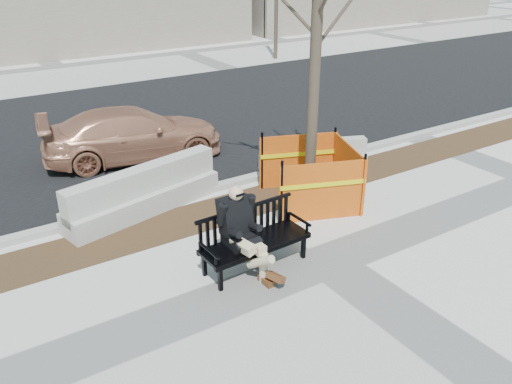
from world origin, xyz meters
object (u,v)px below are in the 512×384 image
sedan (136,158)px  jersey_barrier_right (312,169)px  bench (255,266)px  seated_man (241,270)px  tree_fence (308,201)px  jersey_barrier_left (146,211)px

sedan → jersey_barrier_right: 4.47m
bench → seated_man: (-0.26, 0.04, 0.00)m
bench → tree_fence: (2.27, 1.47, 0.00)m
sedan → jersey_barrier_left: bearing=172.5°
jersey_barrier_left → jersey_barrier_right: 4.23m
bench → jersey_barrier_left: size_ratio=0.57×
sedan → seated_man: bearing=-174.0°
jersey_barrier_left → tree_fence: bearing=-38.0°
seated_man → jersey_barrier_right: 4.62m
bench → jersey_barrier_left: bearing=103.2°
sedan → jersey_barrier_right: (3.31, -3.00, 0.00)m
jersey_barrier_left → jersey_barrier_right: (4.23, -0.07, 0.00)m
bench → seated_man: seated_man is taller
tree_fence → sedan: size_ratio=1.50×
seated_man → jersey_barrier_left: (-0.53, 2.85, 0.00)m
seated_man → jersey_barrier_left: size_ratio=0.45×
seated_man → sedan: bearing=84.1°
tree_fence → jersey_barrier_left: tree_fence is taller
jersey_barrier_right → jersey_barrier_left: bearing=-158.4°
tree_fence → bench: bearing=-147.1°
tree_fence → jersey_barrier_right: (1.17, 1.35, 0.00)m
bench → jersey_barrier_right: bench is taller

